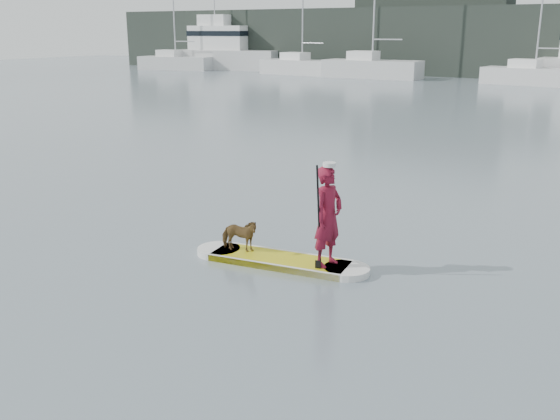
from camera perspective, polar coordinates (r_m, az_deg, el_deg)
The scene contains 12 objects.
paddleboard at distance 11.20m, azimuth 0.00°, elevation -4.62°, with size 3.28×1.13×0.12m.
paddler at distance 10.60m, azimuth 4.43°, elevation -0.61°, with size 0.63×0.41×1.73m, color maroon.
white_cap at distance 10.38m, azimuth 4.53°, elevation 4.16°, with size 0.22×0.22×0.07m, color silver.
dog at distance 11.41m, azimuth -3.75°, elevation -2.31°, with size 0.33×0.73×0.61m, color #553B1D.
paddle at distance 10.47m, azimuth 3.55°, elevation -1.89°, with size 0.10×0.30×2.00m.
sailboat_a at distance 67.51m, azimuth -9.55°, elevation 13.21°, with size 8.14×3.73×11.38m.
sailboat_b at distance 59.18m, azimuth 1.99°, elevation 13.08°, with size 8.43×3.40×12.19m.
sailboat_c at distance 55.65m, azimuth 8.34°, elevation 12.77°, with size 8.46×2.98×12.07m.
sailboat_d at distance 51.62m, azimuth 22.16°, elevation 11.42°, with size 7.81×3.29×11.17m.
motor_yacht_b at distance 67.51m, azimuth -5.02°, elevation 14.43°, with size 11.48×5.35×7.29m.
shore_mass at distance 59.11m, azimuth 22.79°, elevation 13.96°, with size 90.00×6.00×6.00m, color #202822.
shore_building_west at distance 62.43m, azimuth 13.68°, elevation 16.17°, with size 14.00×4.00×9.00m, color #202822.
Camera 1 is at (9.36, -5.35, 4.04)m, focal length 40.00 mm.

